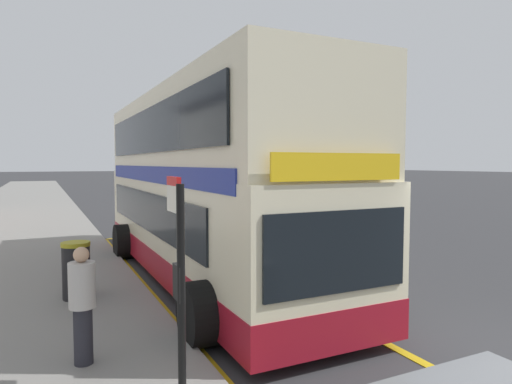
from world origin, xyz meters
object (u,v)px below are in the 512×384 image
parked_car_silver_kerbside (144,180)px  bus_stop_sign (179,267)px  double_decker_bus (202,192)px  litter_bin (76,270)px  pedestrian_waiting_near_sign (82,301)px

parked_car_silver_kerbside → bus_stop_sign: bearing=-103.8°
double_decker_bus → bus_stop_sign: size_ratio=4.41×
parked_car_silver_kerbside → litter_bin: bearing=-105.9°
pedestrian_waiting_near_sign → litter_bin: pedestrian_waiting_near_sign is taller
bus_stop_sign → pedestrian_waiting_near_sign: bearing=123.6°
parked_car_silver_kerbside → pedestrian_waiting_near_sign: size_ratio=2.72×
double_decker_bus → bus_stop_sign: (-2.15, -5.44, -0.44)m
pedestrian_waiting_near_sign → bus_stop_sign: bearing=-56.4°
double_decker_bus → parked_car_silver_kerbside: size_ratio=2.60×
double_decker_bus → parked_car_silver_kerbside: double_decker_bus is taller
parked_car_silver_kerbside → pedestrian_waiting_near_sign: pedestrian_waiting_near_sign is taller
double_decker_bus → pedestrian_waiting_near_sign: (-3.05, -4.08, -1.09)m
parked_car_silver_kerbside → litter_bin: 44.35m
pedestrian_waiting_near_sign → double_decker_bus: bearing=53.2°
parked_car_silver_kerbside → double_decker_bus: bearing=-102.4°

